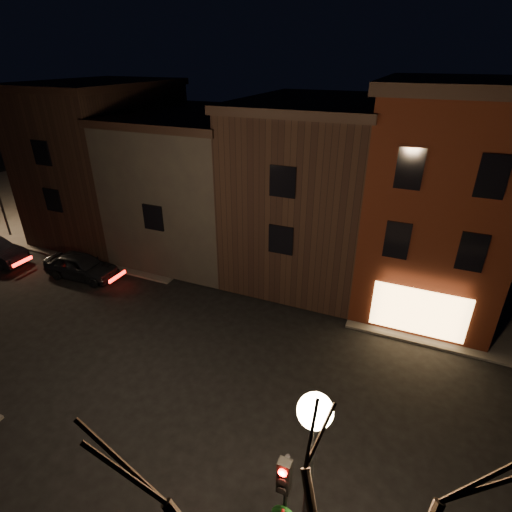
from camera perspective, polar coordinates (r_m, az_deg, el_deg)
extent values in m
plane|color=black|center=(17.25, -8.16, -15.32)|extent=(120.00, 120.00, 0.00)
cube|color=#2D2B28|center=(42.53, -17.86, 9.98)|extent=(30.00, 30.00, 0.12)
cube|color=#46180C|center=(21.17, 24.56, 6.86)|extent=(6.00, 8.00, 10.00)
cube|color=black|center=(20.22, 27.55, 20.90)|extent=(6.50, 8.50, 0.50)
cube|color=#FFC572|center=(19.04, 22.22, -7.40)|extent=(4.00, 0.12, 2.20)
cube|color=black|center=(22.97, 8.01, 9.17)|extent=(7.00, 10.00, 9.00)
cube|color=black|center=(22.02, 8.83, 20.89)|extent=(7.30, 10.30, 0.40)
cube|color=black|center=(25.87, -7.90, 10.03)|extent=(7.50, 10.00, 8.00)
cube|color=black|center=(24.99, -8.54, 19.28)|extent=(7.80, 10.30, 0.40)
cube|color=black|center=(29.97, -20.32, 12.46)|extent=(7.00, 10.00, 9.50)
cube|color=black|center=(29.28, -21.96, 21.82)|extent=(7.30, 10.30, 0.40)
sphere|color=#FFD18C|center=(7.06, 8.46, -21.06)|extent=(0.60, 0.60, 0.60)
cube|color=black|center=(9.43, 4.05, -28.88)|extent=(0.28, 0.22, 0.90)
cylinder|color=#FF0C07|center=(9.14, 3.83, -28.47)|extent=(0.18, 0.06, 0.18)
cylinder|color=black|center=(9.37, 3.77, -29.45)|extent=(0.18, 0.06, 0.18)
cylinder|color=black|center=(9.60, 3.71, -30.38)|extent=(0.18, 0.06, 0.18)
sphere|color=#990C0C|center=(10.55, 3.94, -32.51)|extent=(0.12, 0.12, 0.12)
imported|color=black|center=(24.84, -23.72, -1.27)|extent=(4.42, 2.01, 1.47)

